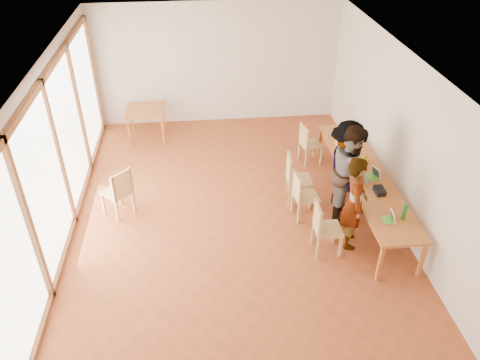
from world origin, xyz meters
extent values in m
plane|color=#A14827|center=(0.00, 0.00, 0.00)|extent=(8.00, 8.00, 0.00)
cube|color=beige|center=(0.00, 4.00, 1.50)|extent=(6.00, 0.10, 3.00)
cube|color=beige|center=(0.00, -4.00, 1.50)|extent=(6.00, 0.10, 3.00)
cube|color=beige|center=(3.00, 0.00, 1.50)|extent=(0.10, 8.00, 3.00)
cube|color=white|center=(-2.96, 0.00, 1.50)|extent=(0.10, 8.00, 3.00)
cube|color=white|center=(0.00, 0.00, 3.02)|extent=(6.00, 8.00, 0.04)
cube|color=#BC6B29|center=(2.50, -0.05, 0.72)|extent=(0.80, 4.00, 0.05)
cube|color=#BC6B29|center=(2.16, -1.99, 0.35)|extent=(0.06, 0.06, 0.70)
cube|color=#BC6B29|center=(2.16, 1.89, 0.35)|extent=(0.06, 0.06, 0.70)
cube|color=#BC6B29|center=(2.84, -1.99, 0.35)|extent=(0.06, 0.06, 0.70)
cube|color=#BC6B29|center=(2.84, 1.89, 0.35)|extent=(0.06, 0.06, 0.70)
cube|color=#BC6B29|center=(-1.78, 3.20, 0.72)|extent=(0.90, 0.90, 0.05)
cube|color=#BC6B29|center=(-2.17, 2.81, 0.35)|extent=(0.05, 0.05, 0.70)
cube|color=#BC6B29|center=(-2.17, 3.59, 0.35)|extent=(0.05, 0.05, 0.70)
cube|color=#BC6B29|center=(-1.39, 2.81, 0.35)|extent=(0.05, 0.05, 0.70)
cube|color=#BC6B29|center=(-1.39, 3.59, 0.35)|extent=(0.05, 0.05, 0.70)
cube|color=tan|center=(1.52, -1.22, 0.45)|extent=(0.45, 0.45, 0.04)
cube|color=tan|center=(1.31, -1.22, 0.71)|extent=(0.05, 0.44, 0.46)
cube|color=tan|center=(1.36, -0.25, 0.44)|extent=(0.48, 0.48, 0.04)
cube|color=tan|center=(1.16, -0.28, 0.69)|extent=(0.09, 0.43, 0.45)
cube|color=tan|center=(1.33, 0.27, 0.48)|extent=(0.50, 0.50, 0.04)
cube|color=tan|center=(1.12, 0.28, 0.75)|extent=(0.07, 0.47, 0.49)
cube|color=tan|center=(1.90, 1.68, 0.44)|extent=(0.51, 0.51, 0.04)
cube|color=tan|center=(1.71, 1.64, 0.68)|extent=(0.13, 0.43, 0.45)
cube|color=tan|center=(-2.14, 0.22, 0.47)|extent=(0.65, 0.65, 0.04)
cube|color=tan|center=(-1.99, 0.07, 0.74)|extent=(0.35, 0.36, 0.48)
imported|color=gray|center=(1.96, -1.07, 0.86)|extent=(0.53, 0.70, 1.72)
imported|color=gray|center=(2.14, -0.25, 0.93)|extent=(0.93, 1.07, 1.86)
imported|color=gray|center=(2.11, -0.02, 0.91)|extent=(0.77, 1.22, 1.81)
cube|color=#5CCB33|center=(2.41, -1.45, 0.76)|extent=(0.18, 0.23, 0.02)
cube|color=white|center=(2.48, -1.45, 0.84)|extent=(0.08, 0.20, 0.18)
cube|color=#5CCB33|center=(2.57, -0.20, 0.76)|extent=(0.24, 0.29, 0.03)
cube|color=white|center=(2.66, -0.17, 0.85)|extent=(0.14, 0.24, 0.20)
cube|color=#5CCB33|center=(2.41, 0.71, 0.76)|extent=(0.20, 0.25, 0.02)
cube|color=white|center=(2.49, 0.73, 0.84)|extent=(0.11, 0.21, 0.18)
imported|color=yellow|center=(2.64, 0.32, 0.80)|extent=(0.14, 0.14, 0.10)
cylinder|color=#1B6B1C|center=(2.68, -1.43, 0.89)|extent=(0.07, 0.07, 0.28)
cylinder|color=silver|center=(2.50, 0.23, 0.80)|extent=(0.07, 0.07, 0.09)
cylinder|color=white|center=(2.29, 1.11, 0.78)|extent=(0.08, 0.08, 0.06)
cube|color=#D33069|center=(2.66, 0.42, 0.76)|extent=(0.05, 0.10, 0.01)
cube|color=black|center=(2.55, -0.68, 0.80)|extent=(0.16, 0.26, 0.09)
camera|label=1|loc=(-0.57, -7.10, 5.50)|focal=35.00mm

